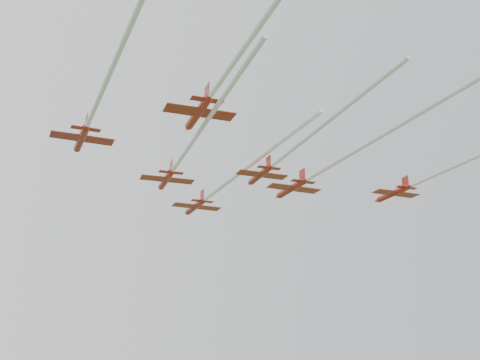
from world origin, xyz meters
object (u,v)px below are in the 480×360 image
jet_row3_mid (286,154)px  jet_row4_left (237,58)px  jet_row3_left (98,100)px  jet_row3_right (436,175)px  jet_lead (218,189)px  jet_row2_right (334,163)px  jet_row2_left (183,155)px

jet_row3_mid → jet_row4_left: size_ratio=0.72×
jet_row3_mid → jet_row3_left: bearing=-168.6°
jet_row3_right → jet_row3_left: bearing=-178.2°
jet_lead → jet_row3_mid: size_ratio=1.28×
jet_row3_right → jet_row2_right: bearing=148.7°
jet_lead → jet_row4_left: bearing=-108.7°
jet_row2_right → jet_row3_right: size_ratio=1.28×
jet_row3_left → jet_row4_left: (9.50, -15.13, 1.24)m
jet_row2_left → jet_row3_right: 37.41m
jet_row3_right → jet_row4_left: size_ratio=0.77×
jet_lead → jet_row3_left: jet_lead is taller
jet_row2_left → jet_row4_left: (-8.17, -27.79, 0.46)m
jet_row3_left → jet_row3_mid: bearing=9.2°
jet_row3_left → jet_row3_right: (49.14, -7.35, -2.22)m
jet_lead → jet_row2_left: (-13.36, -12.24, -0.17)m
jet_lead → jet_row4_left: (-21.53, -40.03, 0.28)m
jet_lead → jet_row4_left: size_ratio=0.93×
jet_row4_left → jet_row2_left: bearing=86.5°
jet_row2_right → jet_row3_left: jet_row2_right is taller
jet_lead → jet_row3_right: size_ratio=1.20×
jet_row2_left → jet_row3_right: bearing=-18.1°
jet_lead → jet_row2_right: jet_lead is taller
jet_row3_right → jet_row4_left: (-39.64, -7.79, 3.45)m
jet_row2_left → jet_row3_mid: 16.15m
jet_row3_right → jet_row4_left: 40.55m
jet_lead → jet_row3_left: 39.80m
jet_row3_mid → jet_row4_left: (-17.35, -14.69, 2.64)m
jet_row3_left → jet_row4_left: bearing=-47.7°
jet_row2_right → jet_row2_left: bearing=163.1°
jet_row4_left → jet_row3_mid: bearing=53.1°
jet_row3_mid → jet_row4_left: jet_row4_left is taller
jet_row2_left → jet_row3_mid: bearing=-40.7°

